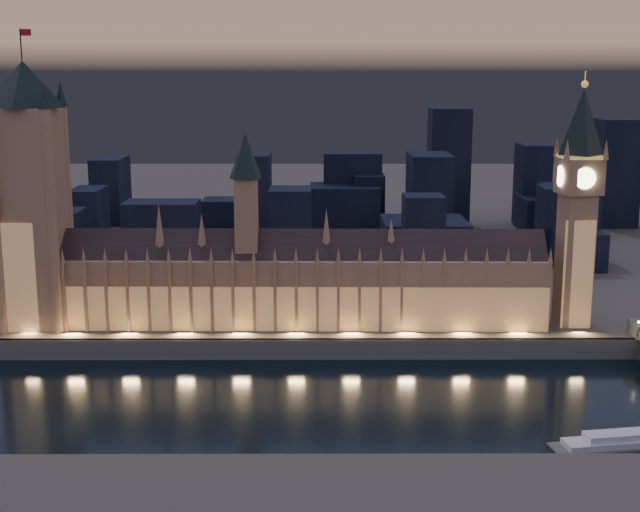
{
  "coord_description": "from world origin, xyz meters",
  "views": [
    {
      "loc": [
        3.72,
        -289.64,
        109.5
      ],
      "look_at": [
        5.0,
        55.0,
        38.0
      ],
      "focal_mm": 50.0,
      "sensor_mm": 36.0,
      "label": 1
    }
  ],
  "objects_px": {
    "elizabeth_tower": "(579,187)",
    "victoria_tower": "(30,183)",
    "palace_of_westminster": "(295,281)",
    "river_boat": "(621,441)"
  },
  "relations": [
    {
      "from": "elizabeth_tower",
      "to": "river_boat",
      "type": "xyz_separation_m",
      "value": [
        -13.52,
        -103.65,
        -62.99
      ]
    },
    {
      "from": "elizabeth_tower",
      "to": "river_boat",
      "type": "bearing_deg",
      "value": -97.43
    },
    {
      "from": "palace_of_westminster",
      "to": "victoria_tower",
      "type": "relative_size",
      "value": 1.72
    },
    {
      "from": "victoria_tower",
      "to": "palace_of_westminster",
      "type": "bearing_deg",
      "value": -0.09
    },
    {
      "from": "palace_of_westminster",
      "to": "river_boat",
      "type": "height_order",
      "value": "palace_of_westminster"
    },
    {
      "from": "elizabeth_tower",
      "to": "victoria_tower",
      "type": "bearing_deg",
      "value": 180.0
    },
    {
      "from": "palace_of_westminster",
      "to": "victoria_tower",
      "type": "height_order",
      "value": "victoria_tower"
    },
    {
      "from": "palace_of_westminster",
      "to": "victoria_tower",
      "type": "distance_m",
      "value": 112.06
    },
    {
      "from": "palace_of_westminster",
      "to": "elizabeth_tower",
      "type": "relative_size",
      "value": 1.99
    },
    {
      "from": "palace_of_westminster",
      "to": "river_boat",
      "type": "bearing_deg",
      "value": -46.04
    }
  ]
}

